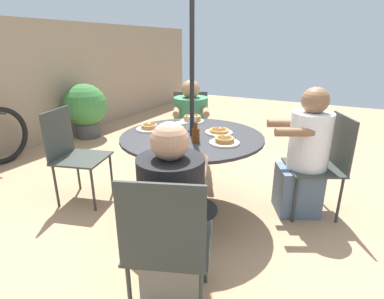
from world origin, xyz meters
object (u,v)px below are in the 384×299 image
object	(u,v)px
patio_chair_north	(167,241)
coffee_cup	(180,129)
diner_north	(173,223)
pancake_plate_c	(219,132)
syrup_bottle	(196,135)
potted_shrub	(85,108)
pancake_plate_a	(192,119)
pancake_plate_b	(149,128)
diner_south	(191,131)
patio_chair_east	(325,160)
patio_table	(192,147)
patio_chair_south	(191,125)
patio_chair_west	(72,150)
diner_east	(304,158)
drinking_glass_a	(167,135)
drinking_glass_b	(192,123)
pancake_plate_d	(224,141)

from	to	relation	value
patio_chair_north	coffee_cup	xyz separation A→B (m)	(1.05, 0.52, 0.27)
diner_north	pancake_plate_c	world-z (taller)	diner_north
syrup_bottle	potted_shrub	bearing A→B (deg)	62.85
potted_shrub	pancake_plate_a	bearing A→B (deg)	-109.18
pancake_plate_b	potted_shrub	distance (m)	2.52
pancake_plate_a	patio_chair_north	bearing A→B (deg)	-156.88
diner_north	diner_south	world-z (taller)	diner_north
pancake_plate_c	patio_chair_east	bearing A→B (deg)	-66.66
diner_north	potted_shrub	world-z (taller)	diner_north
patio_table	patio_chair_south	size ratio (longest dim) A/B	1.36
patio_chair_south	patio_chair_west	bearing A→B (deg)	39.05
patio_chair_east	pancake_plate_b	world-z (taller)	patio_chair_east
diner_east	patio_chair_south	distance (m)	1.54
patio_chair_north	drinking_glass_a	size ratio (longest dim) A/B	8.11
patio_chair_west	pancake_plate_c	world-z (taller)	patio_chair_west
potted_shrub	syrup_bottle	bearing A→B (deg)	-117.15
pancake_plate_b	pancake_plate_c	distance (m)	0.63
patio_chair_west	coffee_cup	bearing A→B (deg)	89.67
drinking_glass_a	pancake_plate_b	bearing A→B (deg)	55.45
pancake_plate_c	drinking_glass_b	distance (m)	0.27
pancake_plate_d	drinking_glass_a	distance (m)	0.46
patio_chair_north	patio_chair_east	distance (m)	1.72
patio_table	patio_chair_south	distance (m)	1.17
diner_east	patio_chair_north	bearing A→B (deg)	136.50
diner_north	diner_east	bearing A→B (deg)	47.75
pancake_plate_b	diner_east	bearing A→B (deg)	-69.80
pancake_plate_a	coffee_cup	bearing A→B (deg)	-165.57
patio_chair_north	pancake_plate_a	bearing A→B (deg)	91.73
diner_north	drinking_glass_b	distance (m)	1.18
pancake_plate_a	drinking_glass_a	size ratio (longest dim) A/B	2.13
diner_east	pancake_plate_d	xyz separation A→B (m)	(-0.53, 0.55, 0.23)
diner_south	coffee_cup	world-z (taller)	diner_south
drinking_glass_b	patio_chair_south	bearing A→B (deg)	28.54
pancake_plate_b	coffee_cup	xyz separation A→B (m)	(-0.00, -0.32, 0.03)
drinking_glass_b	syrup_bottle	bearing A→B (deg)	-146.55
diner_east	patio_chair_west	xyz separation A→B (m)	(-0.78, 1.99, -0.01)
patio_chair_west	patio_chair_south	bearing A→B (deg)	140.95
drinking_glass_b	potted_shrub	bearing A→B (deg)	66.55
pancake_plate_c	coffee_cup	xyz separation A→B (m)	(-0.19, 0.28, 0.04)
patio_chair_east	pancake_plate_c	distance (m)	0.96
patio_chair_west	potted_shrub	world-z (taller)	patio_chair_west
diner_east	pancake_plate_c	world-z (taller)	diner_east
diner_south	patio_chair_west	xyz separation A→B (m)	(-1.19, 0.64, 0.03)
patio_chair_east	coffee_cup	world-z (taller)	patio_chair_east
patio_table	drinking_glass_b	world-z (taller)	drinking_glass_b
patio_chair_south	pancake_plate_d	bearing A→B (deg)	100.25
patio_chair_west	coffee_cup	world-z (taller)	patio_chair_west
coffee_cup	potted_shrub	size ratio (longest dim) A/B	0.12
pancake_plate_a	potted_shrub	size ratio (longest dim) A/B	0.27
drinking_glass_b	diner_east	bearing A→B (deg)	-72.47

